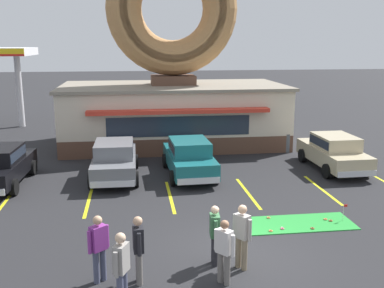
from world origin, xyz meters
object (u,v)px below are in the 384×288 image
pedestrian_leather_jacket_man (121,267)px  pedestrian_beanie_man (138,247)px  pedestrian_hooded_kid (99,246)px  trash_bin (286,142)px  car_black (0,164)px  pedestrian_blue_sweater_man (215,232)px  car_champagne (334,151)px  golf_ball (282,227)px  car_grey (115,158)px  pedestrian_clipboard_woman (224,249)px  putting_flag_pin (345,208)px  car_teal (189,156)px  pedestrian_crossing_woman (242,234)px

pedestrian_leather_jacket_man → pedestrian_beanie_man: (0.38, 0.99, -0.03)m
pedestrian_hooded_kid → trash_bin: pedestrian_hooded_kid is taller
pedestrian_hooded_kid → trash_bin: size_ratio=1.74×
car_black → pedestrian_blue_sweater_man: (7.34, -7.68, 0.02)m
pedestrian_beanie_man → car_champagne: bearing=44.5°
golf_ball → pedestrian_beanie_man: size_ratio=0.02×
car_grey → pedestrian_beanie_man: bearing=-84.4°
car_black → pedestrian_clipboard_woman: size_ratio=2.87×
putting_flag_pin → pedestrian_beanie_man: pedestrian_beanie_man is taller
car_teal → car_grey: bearing=179.2°
car_black → pedestrian_beanie_man: size_ratio=2.73×
car_black → car_champagne: same height
car_teal → pedestrian_leather_jacket_man: size_ratio=2.64×
car_champagne → pedestrian_blue_sweater_man: pedestrian_blue_sweater_man is taller
golf_ball → pedestrian_hooded_kid: 6.00m
pedestrian_blue_sweater_man → trash_bin: size_ratio=1.65×
golf_ball → pedestrian_beanie_man: pedestrian_beanie_man is taller
car_grey → pedestrian_beanie_man: 8.79m
golf_ball → pedestrian_clipboard_woman: pedestrian_clipboard_woman is taller
pedestrian_blue_sweater_man → pedestrian_clipboard_woman: pedestrian_clipboard_woman is taller
pedestrian_hooded_kid → pedestrian_leather_jacket_man: 1.31m
golf_ball → pedestrian_crossing_woman: 3.08m
pedestrian_leather_jacket_man → pedestrian_clipboard_woman: 2.49m
car_black → pedestrian_leather_jacket_man: bearing=-61.8°
golf_ball → car_champagne: size_ratio=0.01×
car_black → car_champagne: (14.32, 0.42, 0.00)m
pedestrian_hooded_kid → pedestrian_beanie_man: size_ratio=1.00×
pedestrian_clipboard_woman → pedestrian_beanie_man: size_ratio=0.95×
putting_flag_pin → car_grey: car_grey is taller
pedestrian_hooded_kid → pedestrian_leather_jacket_man: (0.56, -1.18, 0.04)m
car_champagne → pedestrian_crossing_woman: 10.53m
pedestrian_blue_sweater_man → pedestrian_clipboard_woman: (0.05, -0.96, 0.00)m
golf_ball → trash_bin: trash_bin is taller
pedestrian_crossing_woman → putting_flag_pin: bearing=32.6°
pedestrian_blue_sweater_man → pedestrian_leather_jacket_man: size_ratio=0.92×
pedestrian_beanie_man → trash_bin: (7.97, 12.35, -0.45)m
pedestrian_beanie_man → pedestrian_crossing_woman: pedestrian_crossing_woman is taller
car_black → pedestrian_beanie_man: pedestrian_beanie_man is taller
golf_ball → car_grey: bearing=131.0°
putting_flag_pin → pedestrian_leather_jacket_man: size_ratio=0.31×
pedestrian_hooded_kid → golf_ball: bearing=24.4°
car_black → pedestrian_crossing_woman: pedestrian_crossing_woman is taller
putting_flag_pin → pedestrian_crossing_woman: (-4.05, -2.59, 0.52)m
car_black → putting_flag_pin: bearing=-24.2°
car_champagne → pedestrian_beanie_man: size_ratio=2.69×
putting_flag_pin → pedestrian_hooded_kid: (-7.59, -2.77, 0.50)m
pedestrian_blue_sweater_man → pedestrian_beanie_man: (-1.96, -0.67, 0.06)m
golf_ball → car_teal: (-2.13, 6.06, 0.82)m
pedestrian_leather_jacket_man → car_grey: bearing=92.8°
pedestrian_hooded_kid → pedestrian_clipboard_woman: bearing=-9.2°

